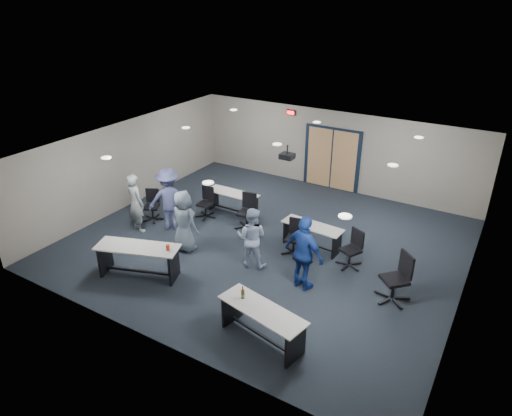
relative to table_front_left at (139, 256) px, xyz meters
The scene contains 25 objects.
floor 3.52m from the table_front_left, 58.17° to the left, with size 10.00×10.00×0.00m, color #1B222B.
back_wall 7.72m from the table_front_left, 76.18° to the left, with size 10.00×0.04×2.70m, color gray.
front_wall 2.53m from the table_front_left, 40.14° to the right, with size 10.00×0.04×2.70m, color gray.
left_wall 4.40m from the table_front_left, 136.99° to the left, with size 0.04×9.00×2.70m, color gray.
right_wall 7.49m from the table_front_left, 23.38° to the left, with size 0.04×9.00×2.70m, color gray.
ceiling 4.09m from the table_front_left, 58.17° to the left, with size 10.00×9.00×0.04m, color silver.
double_door 7.66m from the table_front_left, 76.11° to the left, with size 2.00×0.07×2.20m.
exit_sign 7.64m from the table_front_left, 88.19° to the left, with size 0.32×0.07×0.18m.
ceiling_projector 4.46m from the table_front_left, 58.28° to the left, with size 0.35×0.32×0.37m.
ceiling_can_lights 4.25m from the table_front_left, 60.22° to the left, with size 6.24×5.74×0.02m, color white, non-canonical shape.
table_front_left is the anchor object (origin of this frame).
table_front_right 3.69m from the table_front_left, ahead, with size 1.95×0.99×1.03m.
table_back_left 4.03m from the table_front_left, 89.78° to the left, with size 1.66×0.56×0.67m.
table_back_right 4.50m from the table_front_left, 48.07° to the left, with size 1.68×0.66×0.67m.
chair_back_a 3.39m from the table_front_left, 98.95° to the left, with size 0.59×0.59×0.94m, color black, non-canonical shape.
chair_back_b 3.51m from the table_front_left, 74.64° to the left, with size 0.65×0.65×1.04m, color black, non-canonical shape.
chair_back_c 3.92m from the table_front_left, 45.98° to the left, with size 0.59×0.59×0.95m, color black, non-canonical shape.
chair_back_d 5.16m from the table_front_left, 35.55° to the left, with size 0.61×0.61×0.98m, color black, non-canonical shape.
chair_loose_left 2.97m from the table_front_left, 126.79° to the left, with size 0.59×0.59×0.93m, color black, non-canonical shape.
chair_loose_right 5.92m from the table_front_left, 21.58° to the left, with size 0.73×0.73×1.16m, color black, non-canonical shape.
person_gray 2.40m from the table_front_left, 135.03° to the left, with size 0.63×0.41×1.72m, color gray.
person_plaid 1.58m from the table_front_left, 84.28° to the left, with size 0.82×0.53×1.68m, color slate.
person_lightblue 2.75m from the table_front_left, 40.70° to the left, with size 0.77×0.60×1.58m, color #A3B7D8.
person_navy 3.94m from the table_front_left, 23.67° to the left, with size 1.07×0.45×1.83m, color navy.
person_back 2.50m from the table_front_left, 113.11° to the left, with size 1.18×0.68×1.83m, color #444B7B.
Camera 1 is at (5.34, -9.48, 6.31)m, focal length 32.00 mm.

